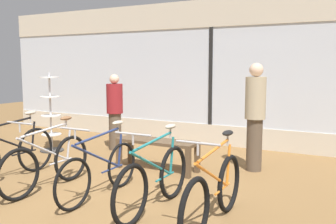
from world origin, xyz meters
The scene contains 11 objects.
ground_plane centered at (0.00, 0.00, 0.00)m, with size 24.00×24.00×0.00m, color olive.
shop_back_wall centered at (0.00, 3.78, 1.64)m, with size 12.00×0.08×3.20m.
bicycle_far_left centered at (-1.75, -0.17, 0.40)m, with size 0.46×1.78×1.05m.
bicycle_left centered at (-0.87, -0.25, 0.39)m, with size 0.46×1.69×1.03m.
bicycle_center centered at (-0.01, -0.15, 0.38)m, with size 0.46×1.68×1.01m.
bicycle_right centered at (0.87, -0.21, 0.39)m, with size 0.46×1.72×1.03m.
bicycle_far_right centered at (1.67, -0.30, 0.38)m, with size 0.46×1.71×1.03m.
accessory_rack centered at (-2.64, 1.57, 0.67)m, with size 0.48×0.48×1.63m.
display_bench centered at (0.00, 1.36, 0.42)m, with size 1.40×0.44×0.52m.
customer_near_rack centered at (1.45, 2.11, 0.96)m, with size 0.47×0.47×1.81m.
customer_by_window centered at (-1.57, 2.32, 0.83)m, with size 0.45×0.45×1.59m.
Camera 1 is at (3.09, -4.01, 1.76)m, focal length 40.00 mm.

